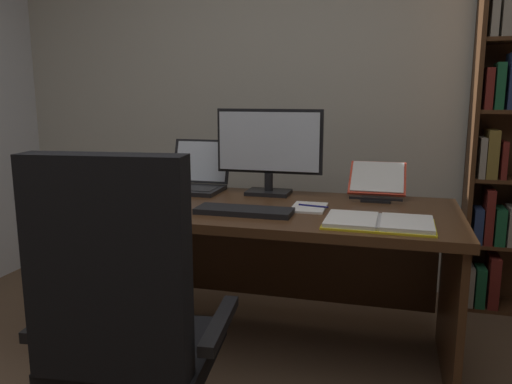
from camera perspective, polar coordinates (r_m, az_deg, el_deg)
wall_back at (r=3.37m, az=5.79°, el=11.43°), size 4.63×0.12×2.55m
desk at (r=2.51m, az=-0.21°, el=-5.29°), size 1.89×0.81×0.73m
office_chair at (r=1.74m, az=-14.12°, el=-16.29°), size 0.65×0.60×1.08m
monitor at (r=2.61m, az=1.46°, el=4.64°), size 0.55×0.16×0.44m
laptop at (r=2.77m, az=-6.92°, el=1.37°), size 0.33×0.35×0.26m
keyboard at (r=2.21m, az=-1.33°, el=-2.12°), size 0.42×0.15×0.02m
computer_mouse at (r=2.31m, az=-8.49°, el=-1.46°), size 0.06×0.10×0.04m
reading_stand_with_book at (r=2.62m, az=13.36°, el=1.18°), size 0.28×0.27×0.17m
open_binder at (r=2.08m, az=13.53°, el=-3.30°), size 0.43×0.28×0.02m
notepad at (r=2.32m, az=5.92°, el=-1.73°), size 0.15×0.21×0.01m
pen at (r=2.32m, az=6.41°, el=-1.54°), size 0.14×0.03×0.01m
coffee_mug at (r=2.70m, az=-17.79°, el=0.54°), size 0.09×0.09×0.10m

